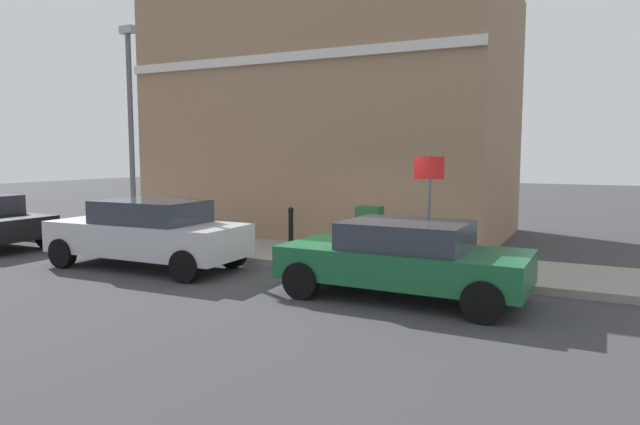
# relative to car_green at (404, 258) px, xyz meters

# --- Properties ---
(ground) EXTENTS (80.00, 80.00, 0.00)m
(ground) POSITION_rel_car_green_xyz_m (0.64, 1.39, -0.71)
(ground) COLOR #38383A
(sidewalk) EXTENTS (2.58, 30.00, 0.15)m
(sidewalk) POSITION_rel_car_green_xyz_m (2.55, 7.39, -0.63)
(sidewalk) COLOR gray
(sidewalk) RESTS_ON ground
(corner_building) EXTENTS (6.32, 10.29, 7.17)m
(corner_building) POSITION_rel_car_green_xyz_m (6.95, 4.54, 2.88)
(corner_building) COLOR #937256
(corner_building) RESTS_ON ground
(car_green) EXTENTS (1.95, 4.17, 1.33)m
(car_green) POSITION_rel_car_green_xyz_m (0.00, 0.00, 0.00)
(car_green) COLOR #195933
(car_green) RESTS_ON ground
(car_silver) EXTENTS (1.89, 4.48, 1.48)m
(car_silver) POSITION_rel_car_green_xyz_m (0.01, 5.78, 0.07)
(car_silver) COLOR #B7B7BC
(car_silver) RESTS_ON ground
(utility_cabinet) EXTENTS (0.46, 0.61, 1.15)m
(utility_cabinet) POSITION_rel_car_green_xyz_m (2.57, 1.65, -0.03)
(utility_cabinet) COLOR #1E4C28
(utility_cabinet) RESTS_ON sidewalk
(bollard_near_cabinet) EXTENTS (0.14, 0.14, 1.04)m
(bollard_near_cabinet) POSITION_rel_car_green_xyz_m (2.67, 3.72, -0.00)
(bollard_near_cabinet) COLOR black
(bollard_near_cabinet) RESTS_ON sidewalk
(bollard_far_kerb) EXTENTS (0.14, 0.14, 1.04)m
(bollard_far_kerb) POSITION_rel_car_green_xyz_m (1.52, 5.53, -0.00)
(bollard_far_kerb) COLOR black
(bollard_far_kerb) RESTS_ON sidewalk
(street_sign) EXTENTS (0.08, 0.60, 2.30)m
(street_sign) POSITION_rel_car_green_xyz_m (1.66, 0.05, 0.95)
(street_sign) COLOR #59595B
(street_sign) RESTS_ON sidewalk
(lamppost) EXTENTS (0.20, 0.44, 5.72)m
(lamppost) POSITION_rel_car_green_xyz_m (2.40, 8.55, 2.60)
(lamppost) COLOR #59595B
(lamppost) RESTS_ON sidewalk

